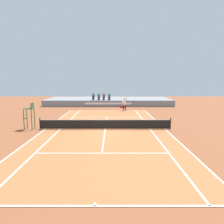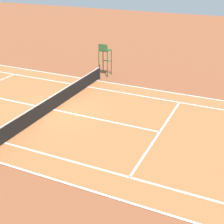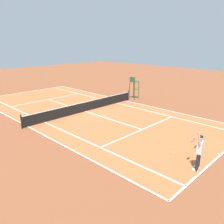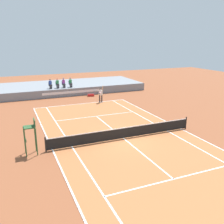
# 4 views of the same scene
# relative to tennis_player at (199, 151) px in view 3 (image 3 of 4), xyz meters

# --- Properties ---
(ground_plane) EXTENTS (80.00, 80.00, 0.00)m
(ground_plane) POSITION_rel_tennis_player_xyz_m (-2.42, -11.61, -0.99)
(ground_plane) COLOR brown
(court) EXTENTS (11.08, 23.88, 0.03)m
(court) POSITION_rel_tennis_player_xyz_m (-2.42, -11.61, -0.98)
(court) COLOR #B76638
(court) RESTS_ON ground
(net) EXTENTS (11.98, 0.10, 1.07)m
(net) POSITION_rel_tennis_player_xyz_m (-2.42, -11.61, -0.47)
(net) COLOR black
(net) RESTS_ON ground
(tennis_player) EXTENTS (0.74, 0.76, 2.08)m
(tennis_player) POSITION_rel_tennis_player_xyz_m (0.00, 0.00, 0.00)
(tennis_player) COLOR #232328
(tennis_player) RESTS_ON ground
(tennis_ball) EXTENTS (0.07, 0.07, 0.07)m
(tennis_ball) POSITION_rel_tennis_player_xyz_m (-0.79, -1.71, -0.96)
(tennis_ball) COLOR #D1E533
(tennis_ball) RESTS_ON ground
(umpire_chair) EXTENTS (0.77, 0.77, 2.44)m
(umpire_chair) POSITION_rel_tennis_player_xyz_m (-9.25, -11.61, 0.56)
(umpire_chair) COLOR #2D562D
(umpire_chair) RESTS_ON ground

